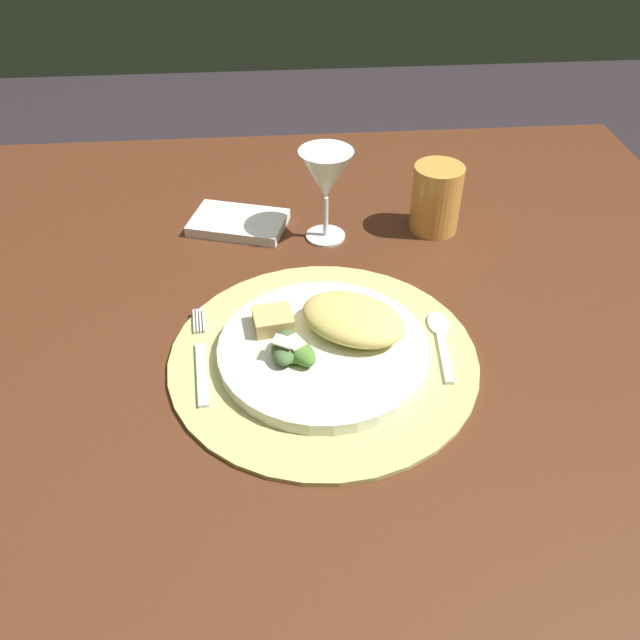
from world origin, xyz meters
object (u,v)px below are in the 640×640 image
(wine_glass, at_px, (323,177))
(amber_tumbler, at_px, (436,198))
(napkin, at_px, (238,223))
(fork, at_px, (201,359))
(dining_table, at_px, (335,372))
(spoon, at_px, (440,333))
(dinner_plate, at_px, (323,350))

(wine_glass, height_order, amber_tumbler, wine_glass)
(wine_glass, bearing_deg, napkin, 163.03)
(fork, xyz_separation_m, amber_tumbler, (0.34, 0.28, 0.04))
(dining_table, xyz_separation_m, spoon, (0.12, -0.08, 0.13))
(dinner_plate, bearing_deg, dining_table, 75.32)
(dining_table, bearing_deg, napkin, 122.58)
(dinner_plate, distance_m, fork, 0.15)
(spoon, bearing_deg, wine_glass, 117.18)
(spoon, xyz_separation_m, napkin, (-0.26, 0.29, -0.00))
(dining_table, height_order, spoon, spoon)
(dinner_plate, bearing_deg, spoon, 9.75)
(napkin, height_order, wine_glass, wine_glass)
(spoon, xyz_separation_m, amber_tumbler, (0.05, 0.26, 0.04))
(fork, bearing_deg, spoon, 4.49)
(dining_table, relative_size, spoon, 9.24)
(dining_table, relative_size, amber_tumbler, 11.52)
(dinner_plate, height_order, napkin, dinner_plate)
(dining_table, distance_m, amber_tumbler, 0.31)
(dining_table, bearing_deg, dinner_plate, -104.68)
(fork, distance_m, spoon, 0.30)
(napkin, bearing_deg, wine_glass, -16.97)
(fork, height_order, amber_tumbler, amber_tumbler)
(napkin, relative_size, wine_glass, 1.01)
(dinner_plate, xyz_separation_m, amber_tumbler, (0.20, 0.28, 0.04))
(fork, distance_m, napkin, 0.31)
(dining_table, distance_m, wine_glass, 0.28)
(dinner_plate, bearing_deg, amber_tumbler, 55.33)
(dining_table, relative_size, fork, 6.94)
(dining_table, xyz_separation_m, napkin, (-0.13, 0.21, 0.13))
(amber_tumbler, bearing_deg, wine_glass, -175.93)
(dinner_plate, distance_m, wine_glass, 0.29)
(dinner_plate, xyz_separation_m, spoon, (0.15, 0.03, -0.01))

